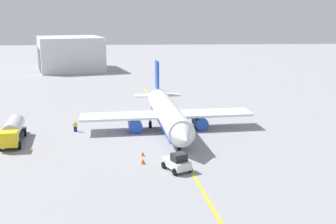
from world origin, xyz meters
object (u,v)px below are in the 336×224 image
(refueling_worker, at_px, (75,126))
(safety_cone_nose, at_px, (143,161))
(safety_cone_wingtip, at_px, (143,154))
(airplane, at_px, (168,114))
(pushback_tug, at_px, (177,162))
(fuel_tanker, at_px, (13,130))

(refueling_worker, xyz_separation_m, safety_cone_nose, (15.38, 10.44, -0.48))
(safety_cone_nose, distance_m, safety_cone_wingtip, 3.00)
(refueling_worker, bearing_deg, safety_cone_nose, 34.16)
(airplane, bearing_deg, pushback_tug, -0.12)
(safety_cone_wingtip, bearing_deg, airplane, 162.17)
(safety_cone_wingtip, bearing_deg, pushback_tug, 35.83)
(airplane, distance_m, fuel_tanker, 23.13)
(safety_cone_nose, bearing_deg, pushback_tug, 57.42)
(fuel_tanker, xyz_separation_m, safety_cone_nose, (10.33, 18.49, -1.39))
(fuel_tanker, xyz_separation_m, pushback_tug, (12.88, 22.47, -0.72))
(refueling_worker, relative_size, safety_cone_nose, 2.52)
(airplane, distance_m, refueling_worker, 14.58)
(pushback_tug, relative_size, safety_cone_nose, 6.06)
(fuel_tanker, bearing_deg, refueling_worker, 122.13)
(fuel_tanker, bearing_deg, safety_cone_nose, 60.80)
(fuel_tanker, relative_size, safety_cone_wingtip, 18.26)
(refueling_worker, distance_m, safety_cone_nose, 18.60)
(pushback_tug, bearing_deg, fuel_tanker, -119.81)
(safety_cone_nose, relative_size, safety_cone_wingtip, 1.17)
(safety_cone_nose, height_order, safety_cone_wingtip, safety_cone_nose)
(fuel_tanker, relative_size, safety_cone_nose, 15.64)
(safety_cone_nose, bearing_deg, refueling_worker, -145.84)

